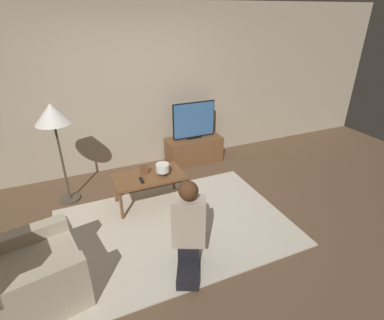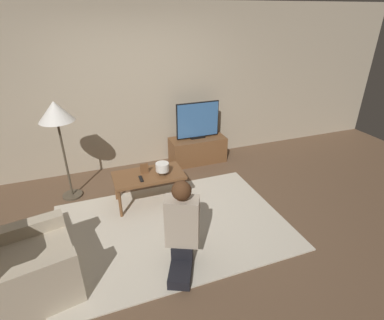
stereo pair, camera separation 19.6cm
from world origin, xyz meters
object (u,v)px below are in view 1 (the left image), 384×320
Objects in this scene: person_kneeling at (189,225)px; table_lamp at (163,169)px; floor_lamp at (53,118)px; tv at (194,120)px; armchair at (29,275)px; coffee_table at (149,178)px.

person_kneeling reaches higher than table_lamp.
table_lamp is (1.22, -0.62, -0.67)m from floor_lamp.
tv is 0.78× the size of armchair.
floor_lamp is 2.23m from person_kneeling.
floor_lamp reaches higher than person_kneeling.
armchair is at bearing 19.37° from person_kneeling.
armchair is at bearing -147.52° from table_lamp.
floor_lamp is (-1.04, 0.55, 0.82)m from coffee_table.
tv is at bearing -61.51° from armchair.
person_kneeling is (1.50, -0.15, 0.20)m from armchair.
person_kneeling is 5.54× the size of table_lamp.
person_kneeling reaches higher than armchair.
armchair is at bearing -142.54° from coffee_table.
table_lamp is (0.18, -0.07, 0.15)m from coffee_table.
tv reaches higher than table_lamp.
coffee_table is at bearing -138.32° from tv.
tv is at bearing 11.33° from floor_lamp.
floor_lamp is 1.47× the size of armchair.
person_kneeling is (1.10, -1.80, -0.72)m from floor_lamp.
coffee_table is 5.29× the size of table_lamp.
armchair reaches higher than table_lamp.
floor_lamp is 1.43× the size of person_kneeling.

